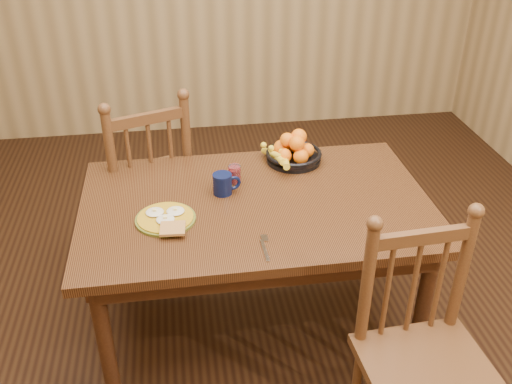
{
  "coord_description": "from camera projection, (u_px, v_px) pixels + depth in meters",
  "views": [
    {
      "loc": [
        -0.33,
        -2.19,
        2.14
      ],
      "look_at": [
        0.0,
        0.0,
        0.8
      ],
      "focal_mm": 40.0,
      "sensor_mm": 36.0,
      "label": 1
    }
  ],
  "objects": [
    {
      "name": "breakfast_plate",
      "position": [
        166.0,
        218.0,
        2.47
      ],
      "size": [
        0.26,
        0.29,
        0.04
      ],
      "color": "#59601E",
      "rests_on": "dining_table"
    },
    {
      "name": "room",
      "position": [
        256.0,
        76.0,
        2.31
      ],
      "size": [
        4.52,
        5.02,
        2.72
      ],
      "color": "black",
      "rests_on": "ground"
    },
    {
      "name": "fork",
      "position": [
        265.0,
        246.0,
        2.32
      ],
      "size": [
        0.03,
        0.18,
        0.0
      ],
      "rotation": [
        0.0,
        0.0,
        0.03
      ],
      "color": "silver",
      "rests_on": "dining_table"
    },
    {
      "name": "coffee_mug",
      "position": [
        223.0,
        184.0,
        2.65
      ],
      "size": [
        0.13,
        0.09,
        0.1
      ],
      "color": "black",
      "rests_on": "dining_table"
    },
    {
      "name": "juice_glass",
      "position": [
        235.0,
        175.0,
        2.74
      ],
      "size": [
        0.06,
        0.06,
        0.09
      ],
      "color": "silver",
      "rests_on": "dining_table"
    },
    {
      "name": "dining_table",
      "position": [
        256.0,
        217.0,
        2.66
      ],
      "size": [
        1.6,
        1.0,
        0.75
      ],
      "color": "black",
      "rests_on": "ground"
    },
    {
      "name": "fruit_bowl",
      "position": [
        293.0,
        152.0,
        2.92
      ],
      "size": [
        0.32,
        0.32,
        0.17
      ],
      "color": "black",
      "rests_on": "dining_table"
    },
    {
      "name": "spoon",
      "position": [
        144.0,
        215.0,
        2.51
      ],
      "size": [
        0.05,
        0.16,
        0.01
      ],
      "rotation": [
        0.0,
        0.0,
        0.19
      ],
      "color": "silver",
      "rests_on": "dining_table"
    },
    {
      "name": "chair_far",
      "position": [
        145.0,
        185.0,
        3.19
      ],
      "size": [
        0.62,
        0.6,
        1.08
      ],
      "rotation": [
        0.0,
        0.0,
        3.48
      ],
      "color": "#462515",
      "rests_on": "ground"
    },
    {
      "name": "chair_near",
      "position": [
        424.0,
        358.0,
        2.13
      ],
      "size": [
        0.5,
        0.48,
        1.03
      ],
      "rotation": [
        0.0,
        0.0,
        0.06
      ],
      "color": "#462515",
      "rests_on": "ground"
    }
  ]
}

